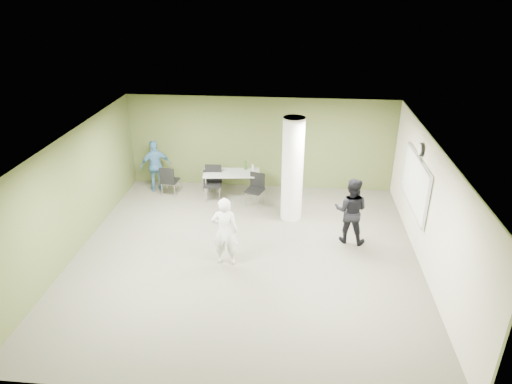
# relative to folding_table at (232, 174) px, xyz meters

# --- Properties ---
(floor) EXTENTS (8.00, 8.00, 0.00)m
(floor) POSITION_rel_folding_table_xyz_m (0.76, -3.17, -0.72)
(floor) COLOR #504F3F
(floor) RESTS_ON ground
(ceiling) EXTENTS (8.00, 8.00, 0.00)m
(ceiling) POSITION_rel_folding_table_xyz_m (0.76, -3.17, 2.08)
(ceiling) COLOR white
(ceiling) RESTS_ON wall_back
(wall_back) EXTENTS (8.00, 2.80, 0.02)m
(wall_back) POSITION_rel_folding_table_xyz_m (0.76, 0.83, 0.68)
(wall_back) COLOR #4B592A
(wall_back) RESTS_ON floor
(wall_left) EXTENTS (0.02, 8.00, 2.80)m
(wall_left) POSITION_rel_folding_table_xyz_m (-3.24, -3.17, 0.68)
(wall_left) COLOR #4B592A
(wall_left) RESTS_ON floor
(wall_right_cream) EXTENTS (0.02, 8.00, 2.80)m
(wall_right_cream) POSITION_rel_folding_table_xyz_m (4.76, -3.17, 0.68)
(wall_right_cream) COLOR beige
(wall_right_cream) RESTS_ON floor
(column) EXTENTS (0.56, 0.56, 2.80)m
(column) POSITION_rel_folding_table_xyz_m (1.76, -1.17, 0.68)
(column) COLOR silver
(column) RESTS_ON floor
(whiteboard) EXTENTS (0.05, 2.30, 1.30)m
(whiteboard) POSITION_rel_folding_table_xyz_m (4.68, -1.97, 0.78)
(whiteboard) COLOR silver
(whiteboard) RESTS_ON wall_right_cream
(wall_clock) EXTENTS (0.06, 0.32, 0.32)m
(wall_clock) POSITION_rel_folding_table_xyz_m (4.68, -1.97, 1.63)
(wall_clock) COLOR black
(wall_clock) RESTS_ON wall_right_cream
(folding_table) EXTENTS (1.69, 0.87, 1.02)m
(folding_table) POSITION_rel_folding_table_xyz_m (0.00, 0.00, 0.00)
(folding_table) COLOR gray
(folding_table) RESTS_ON floor
(wastebasket) EXTENTS (0.28, 0.28, 0.33)m
(wastebasket) POSITION_rel_folding_table_xyz_m (-0.84, 0.35, -0.56)
(wastebasket) COLOR #4C4C4C
(wastebasket) RESTS_ON floor
(chair_back_left) EXTENTS (0.51, 0.51, 0.94)m
(chair_back_left) POSITION_rel_folding_table_xyz_m (-1.87, -0.15, -0.18)
(chair_back_left) COLOR black
(chair_back_left) RESTS_ON floor
(chair_back_right) EXTENTS (0.50, 0.50, 0.85)m
(chair_back_right) POSITION_rel_folding_table_xyz_m (-0.66, 0.06, -0.23)
(chair_back_right) COLOR black
(chair_back_right) RESTS_ON floor
(chair_table_left) EXTENTS (0.53, 0.53, 1.00)m
(chair_table_left) POSITION_rel_folding_table_xyz_m (-0.54, -0.17, -0.14)
(chair_table_left) COLOR black
(chair_table_left) RESTS_ON floor
(chair_table_right) EXTENTS (0.57, 0.57, 0.92)m
(chair_table_right) POSITION_rel_folding_table_xyz_m (0.73, -0.42, -0.19)
(chair_table_right) COLOR black
(chair_table_right) RESTS_ON floor
(woman_white) EXTENTS (0.60, 0.39, 1.64)m
(woman_white) POSITION_rel_folding_table_xyz_m (0.33, -3.48, 0.10)
(woman_white) COLOR silver
(woman_white) RESTS_ON floor
(man_black) EXTENTS (0.94, 0.80, 1.67)m
(man_black) POSITION_rel_folding_table_xyz_m (3.21, -2.24, 0.11)
(man_black) COLOR black
(man_black) RESTS_ON floor
(man_blue) EXTENTS (1.00, 0.76, 1.58)m
(man_blue) POSITION_rel_folding_table_xyz_m (-2.35, 0.23, 0.07)
(man_blue) COLOR teal
(man_blue) RESTS_ON floor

